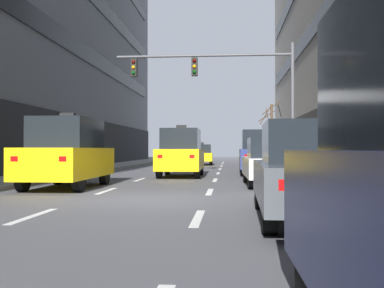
# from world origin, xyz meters

# --- Properties ---
(ground_plane) EXTENTS (120.00, 120.00, 0.00)m
(ground_plane) POSITION_xyz_m (0.00, 0.00, 0.00)
(ground_plane) COLOR #515156
(lane_stripe_l1_s3) EXTENTS (0.16, 2.00, 0.01)m
(lane_stripe_l1_s3) POSITION_xyz_m (-1.53, -3.00, 0.00)
(lane_stripe_l1_s3) COLOR silver
(lane_stripe_l1_s3) RESTS_ON ground
(lane_stripe_l1_s4) EXTENTS (0.16, 2.00, 0.01)m
(lane_stripe_l1_s4) POSITION_xyz_m (-1.53, 2.00, 0.00)
(lane_stripe_l1_s4) COLOR silver
(lane_stripe_l1_s4) RESTS_ON ground
(lane_stripe_l1_s5) EXTENTS (0.16, 2.00, 0.01)m
(lane_stripe_l1_s5) POSITION_xyz_m (-1.53, 7.00, 0.00)
(lane_stripe_l1_s5) COLOR silver
(lane_stripe_l1_s5) RESTS_ON ground
(lane_stripe_l1_s6) EXTENTS (0.16, 2.00, 0.01)m
(lane_stripe_l1_s6) POSITION_xyz_m (-1.53, 12.00, 0.00)
(lane_stripe_l1_s6) COLOR silver
(lane_stripe_l1_s6) RESTS_ON ground
(lane_stripe_l1_s7) EXTENTS (0.16, 2.00, 0.01)m
(lane_stripe_l1_s7) POSITION_xyz_m (-1.53, 17.00, 0.00)
(lane_stripe_l1_s7) COLOR silver
(lane_stripe_l1_s7) RESTS_ON ground
(lane_stripe_l1_s8) EXTENTS (0.16, 2.00, 0.01)m
(lane_stripe_l1_s8) POSITION_xyz_m (-1.53, 22.00, 0.00)
(lane_stripe_l1_s8) COLOR silver
(lane_stripe_l1_s8) RESTS_ON ground
(lane_stripe_l1_s9) EXTENTS (0.16, 2.00, 0.01)m
(lane_stripe_l1_s9) POSITION_xyz_m (-1.53, 27.00, 0.00)
(lane_stripe_l1_s9) COLOR silver
(lane_stripe_l1_s9) RESTS_ON ground
(lane_stripe_l1_s10) EXTENTS (0.16, 2.00, 0.01)m
(lane_stripe_l1_s10) POSITION_xyz_m (-1.53, 32.00, 0.00)
(lane_stripe_l1_s10) COLOR silver
(lane_stripe_l1_s10) RESTS_ON ground
(lane_stripe_l2_s3) EXTENTS (0.16, 2.00, 0.01)m
(lane_stripe_l2_s3) POSITION_xyz_m (1.53, -3.00, 0.00)
(lane_stripe_l2_s3) COLOR silver
(lane_stripe_l2_s3) RESTS_ON ground
(lane_stripe_l2_s4) EXTENTS (0.16, 2.00, 0.01)m
(lane_stripe_l2_s4) POSITION_xyz_m (1.53, 2.00, 0.00)
(lane_stripe_l2_s4) COLOR silver
(lane_stripe_l2_s4) RESTS_ON ground
(lane_stripe_l2_s5) EXTENTS (0.16, 2.00, 0.01)m
(lane_stripe_l2_s5) POSITION_xyz_m (1.53, 7.00, 0.00)
(lane_stripe_l2_s5) COLOR silver
(lane_stripe_l2_s5) RESTS_ON ground
(lane_stripe_l2_s6) EXTENTS (0.16, 2.00, 0.01)m
(lane_stripe_l2_s6) POSITION_xyz_m (1.53, 12.00, 0.00)
(lane_stripe_l2_s6) COLOR silver
(lane_stripe_l2_s6) RESTS_ON ground
(lane_stripe_l2_s7) EXTENTS (0.16, 2.00, 0.01)m
(lane_stripe_l2_s7) POSITION_xyz_m (1.53, 17.00, 0.00)
(lane_stripe_l2_s7) COLOR silver
(lane_stripe_l2_s7) RESTS_ON ground
(lane_stripe_l2_s8) EXTENTS (0.16, 2.00, 0.01)m
(lane_stripe_l2_s8) POSITION_xyz_m (1.53, 22.00, 0.00)
(lane_stripe_l2_s8) COLOR silver
(lane_stripe_l2_s8) RESTS_ON ground
(lane_stripe_l2_s9) EXTENTS (0.16, 2.00, 0.01)m
(lane_stripe_l2_s9) POSITION_xyz_m (1.53, 27.00, 0.00)
(lane_stripe_l2_s9) COLOR silver
(lane_stripe_l2_s9) RESTS_ON ground
(lane_stripe_l2_s10) EXTENTS (0.16, 2.00, 0.01)m
(lane_stripe_l2_s10) POSITION_xyz_m (1.53, 32.00, 0.00)
(lane_stripe_l2_s10) COLOR silver
(lane_stripe_l2_s10) RESTS_ON ground
(taxi_driving_0) EXTENTS (1.97, 4.60, 2.40)m
(taxi_driving_0) POSITION_xyz_m (-3.06, 2.96, 1.10)
(taxi_driving_0) COLOR black
(taxi_driving_0) RESTS_ON ground
(taxi_driving_1) EXTENTS (1.90, 4.32, 1.78)m
(taxi_driving_1) POSITION_xyz_m (-0.12, 24.51, 0.79)
(taxi_driving_1) COLOR black
(taxi_driving_1) RESTS_ON ground
(taxi_driving_2) EXTENTS (1.88, 4.44, 2.33)m
(taxi_driving_2) POSITION_xyz_m (-0.06, 9.15, 1.07)
(taxi_driving_2) COLOR black
(taxi_driving_2) RESTS_ON ground
(car_parked_1) EXTENTS (2.00, 4.57, 1.70)m
(car_parked_1) POSITION_xyz_m (3.53, -3.13, 0.84)
(car_parked_1) COLOR black
(car_parked_1) RESTS_ON ground
(car_parked_2) EXTENTS (1.89, 4.35, 1.62)m
(car_parked_2) POSITION_xyz_m (3.53, 4.30, 0.80)
(car_parked_2) COLOR black
(car_parked_2) RESTS_ON ground
(car_parked_3) EXTENTS (1.90, 4.44, 2.14)m
(car_parked_3) POSITION_xyz_m (3.53, 10.91, 1.07)
(car_parked_3) COLOR black
(car_parked_3) RESTS_ON ground
(traffic_signal_0) EXTENTS (8.25, 0.35, 5.96)m
(traffic_signal_0) POSITION_xyz_m (2.06, 9.77, 4.37)
(traffic_signal_0) COLOR #4C4C51
(traffic_signal_0) RESTS_ON sidewalk_right
(street_tree_0) EXTENTS (2.03, 1.97, 5.33)m
(street_tree_0) POSITION_xyz_m (5.63, 27.04, 2.87)
(street_tree_0) COLOR #4C3823
(street_tree_0) RESTS_ON sidewalk_right
(pedestrian_1) EXTENTS (0.51, 0.29, 1.58)m
(pedestrian_1) POSITION_xyz_m (6.35, 17.19, 1.05)
(pedestrian_1) COLOR brown
(pedestrian_1) RESTS_ON sidewalk_right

